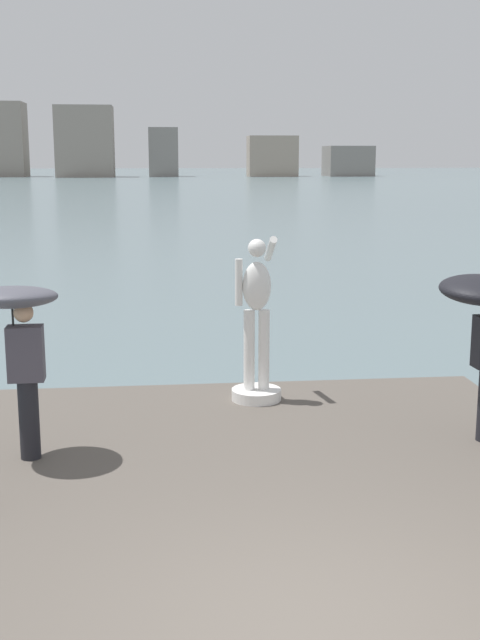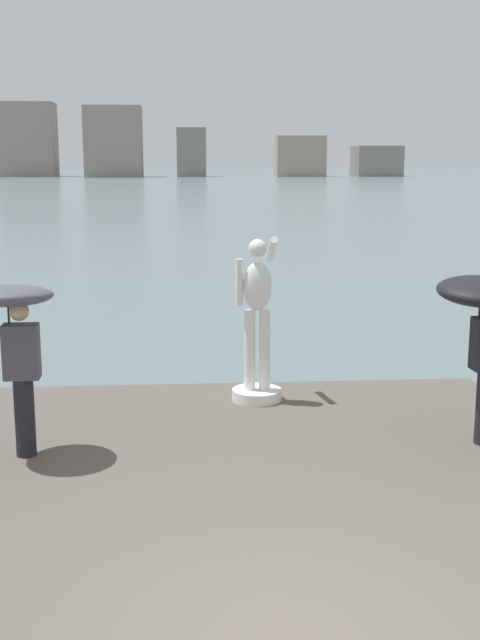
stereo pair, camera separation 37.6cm
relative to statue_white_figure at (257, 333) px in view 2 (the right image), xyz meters
The scene contains 5 objects.
ground_plane 34.49m from the statue_white_figure, 90.41° to the left, with size 400.00×400.00×0.00m, color slate.
pier 4.01m from the statue_white_figure, 93.65° to the right, with size 7.02×9.38×0.40m, color #564F47.
statue_white_figure is the anchor object (origin of this frame).
onlooker_left 3.44m from the statue_white_figure, 146.25° to the right, with size 0.98×1.00×1.94m.
distant_skyline 137.05m from the statue_white_figure, 92.80° to the left, with size 70.97×11.49×12.75m.
Camera 2 is at (-0.75, -5.10, 3.66)m, focal length 45.87 mm.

